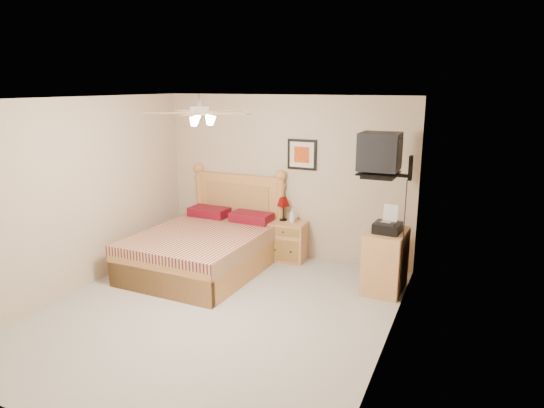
{
  "coord_description": "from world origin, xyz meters",
  "views": [
    {
      "loc": [
        2.73,
        -4.62,
        2.65
      ],
      "look_at": [
        0.35,
        0.9,
        1.16
      ],
      "focal_mm": 32.0,
      "sensor_mm": 36.0,
      "label": 1
    }
  ],
  "objects": [
    {
      "name": "dresser",
      "position": [
        1.73,
        1.45,
        0.41
      ],
      "size": [
        0.51,
        0.71,
        0.81
      ],
      "primitive_type": "cube",
      "rotation": [
        0.0,
        0.0,
        -0.05
      ],
      "color": "tan",
      "rests_on": "ground"
    },
    {
      "name": "wall_left",
      "position": [
        -2.0,
        0.0,
        1.25
      ],
      "size": [
        0.04,
        4.5,
        2.5
      ],
      "primitive_type": "cube",
      "color": "tan",
      "rests_on": "ground"
    },
    {
      "name": "ceiling",
      "position": [
        0.0,
        0.0,
        2.5
      ],
      "size": [
        4.0,
        4.5,
        0.04
      ],
      "primitive_type": "cube",
      "color": "white",
      "rests_on": "ground"
    },
    {
      "name": "fax_machine",
      "position": [
        1.74,
        1.38,
        0.98
      ],
      "size": [
        0.35,
        0.37,
        0.35
      ],
      "primitive_type": null,
      "rotation": [
        0.0,
        0.0,
        -0.09
      ],
      "color": "black",
      "rests_on": "dresser"
    },
    {
      "name": "framed_picture",
      "position": [
        0.27,
        2.23,
        1.62
      ],
      "size": [
        0.46,
        0.04,
        0.46
      ],
      "primitive_type": "cube",
      "color": "black",
      "rests_on": "wall_back"
    },
    {
      "name": "bed",
      "position": [
        -0.84,
        1.12,
        0.69
      ],
      "size": [
        1.7,
        2.19,
        1.38
      ],
      "primitive_type": null,
      "rotation": [
        0.0,
        0.0,
        -0.04
      ],
      "color": "#B06837",
      "rests_on": "ground"
    },
    {
      "name": "table_lamp",
      "position": [
        0.03,
        2.08,
        0.78
      ],
      "size": [
        0.26,
        0.26,
        0.36
      ],
      "primitive_type": null,
      "rotation": [
        0.0,
        0.0,
        0.38
      ],
      "color": "#580504",
      "rests_on": "nightstand"
    },
    {
      "name": "ceiling_fan",
      "position": [
        0.0,
        -0.2,
        2.36
      ],
      "size": [
        1.14,
        1.14,
        0.28
      ],
      "primitive_type": null,
      "color": "silver",
      "rests_on": "ceiling"
    },
    {
      "name": "floor",
      "position": [
        0.0,
        0.0,
        0.0
      ],
      "size": [
        4.5,
        4.5,
        0.0
      ],
      "primitive_type": "plane",
      "color": "#A19A91",
      "rests_on": "ground"
    },
    {
      "name": "magazine_upper",
      "position": [
        1.7,
        1.73,
        0.85
      ],
      "size": [
        0.26,
        0.31,
        0.02
      ],
      "primitive_type": "imported",
      "rotation": [
        0.0,
        0.0,
        0.25
      ],
      "color": "tan",
      "rests_on": "magazine_lower"
    },
    {
      "name": "wall_tv",
      "position": [
        1.75,
        1.34,
        1.81
      ],
      "size": [
        0.56,
        0.46,
        0.58
      ],
      "primitive_type": null,
      "color": "black",
      "rests_on": "wall_right"
    },
    {
      "name": "magazine_lower",
      "position": [
        1.66,
        1.7,
        0.82
      ],
      "size": [
        0.25,
        0.31,
        0.03
      ],
      "primitive_type": "imported",
      "rotation": [
        0.0,
        0.0,
        0.15
      ],
      "color": "#ABA189",
      "rests_on": "dresser"
    },
    {
      "name": "lotion_bottle",
      "position": [
        0.2,
        2.02,
        0.71
      ],
      "size": [
        0.1,
        0.1,
        0.23
      ],
      "primitive_type": "imported",
      "rotation": [
        0.0,
        0.0,
        -0.14
      ],
      "color": "silver",
      "rests_on": "nightstand"
    },
    {
      "name": "wall_back",
      "position": [
        0.0,
        2.25,
        1.25
      ],
      "size": [
        4.0,
        0.04,
        2.5
      ],
      "primitive_type": "cube",
      "color": "tan",
      "rests_on": "ground"
    },
    {
      "name": "wall_right",
      "position": [
        2.0,
        0.0,
        1.25
      ],
      "size": [
        0.04,
        4.5,
        2.5
      ],
      "primitive_type": "cube",
      "color": "tan",
      "rests_on": "ground"
    },
    {
      "name": "nightstand",
      "position": [
        0.13,
        2.0,
        0.3
      ],
      "size": [
        0.58,
        0.45,
        0.6
      ],
      "primitive_type": "cube",
      "rotation": [
        0.0,
        0.0,
        0.06
      ],
      "color": "#AD7049",
      "rests_on": "ground"
    },
    {
      "name": "wall_front",
      "position": [
        0.0,
        -2.25,
        1.25
      ],
      "size": [
        4.0,
        0.04,
        2.5
      ],
      "primitive_type": "cube",
      "color": "tan",
      "rests_on": "ground"
    }
  ]
}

